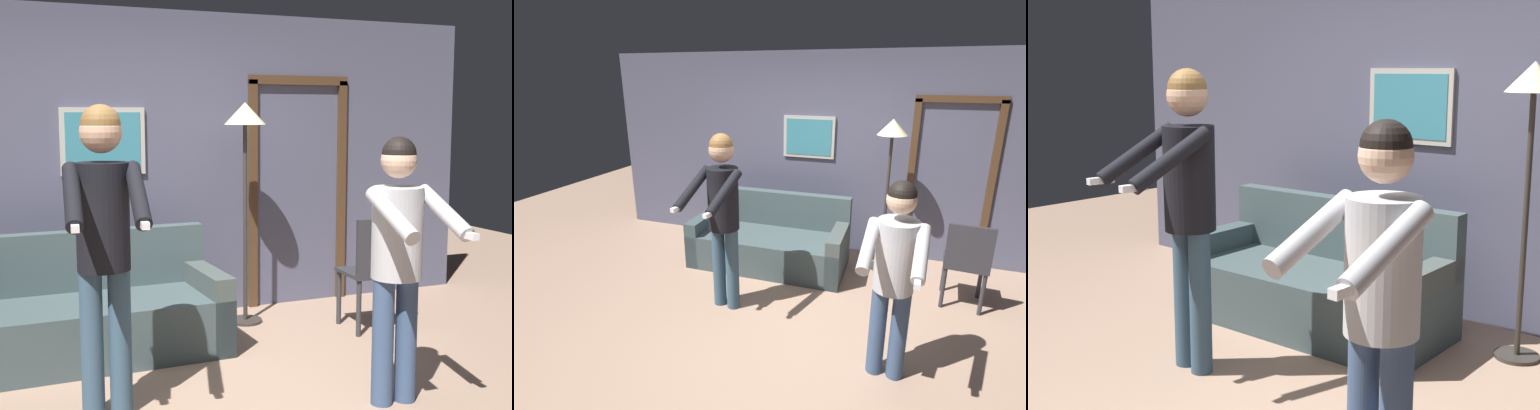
% 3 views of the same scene
% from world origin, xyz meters
% --- Properties ---
extents(back_wall_assembly, '(6.40, 0.10, 2.60)m').
position_xyz_m(back_wall_assembly, '(0.02, 2.12, 1.30)').
color(back_wall_assembly, '#505167').
rests_on(back_wall_assembly, ground_plane).
extents(couch, '(1.91, 0.88, 0.87)m').
position_xyz_m(couch, '(-0.56, 1.31, 0.28)').
color(couch, '#3D4D4F').
rests_on(couch, ground_plane).
extents(torchiere_lamp, '(0.34, 0.34, 1.83)m').
position_xyz_m(torchiere_lamp, '(0.79, 1.65, 1.54)').
color(torchiere_lamp, '#332D28').
rests_on(torchiere_lamp, ground_plane).
extents(person_standing_left, '(0.49, 0.72, 1.79)m').
position_xyz_m(person_standing_left, '(-0.65, 0.22, 1.10)').
color(person_standing_left, '#344F65').
rests_on(person_standing_left, ground_plane).
extents(person_standing_right, '(0.45, 0.67, 1.61)m').
position_xyz_m(person_standing_right, '(0.98, -0.27, 0.96)').
color(person_standing_right, '#374E71').
rests_on(person_standing_right, ground_plane).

